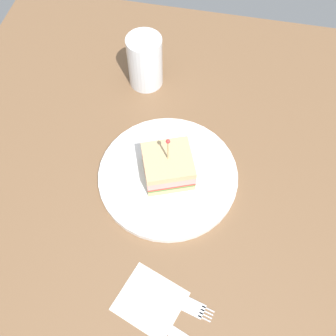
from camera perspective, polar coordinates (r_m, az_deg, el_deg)
ground_plane at (r=71.12cm, az=0.00°, el=-1.71°), size 90.48×90.48×2.00cm
plate at (r=69.73cm, az=0.00°, el=-1.08°), size 24.34×24.34×1.17cm
sandwich_half_center at (r=67.00cm, az=-0.05°, el=0.24°), size 10.06×10.28×10.33cm
drink_glass at (r=80.36cm, az=-3.28°, el=14.63°), size 6.78×6.78×10.83cm
napkin at (r=62.65cm, az=-2.58°, el=-18.48°), size 10.89×11.46×0.15cm
fork at (r=62.51cm, az=1.85°, el=-18.51°), size 4.43×13.33×0.35cm
knife at (r=61.86cm, az=-0.68°, el=-21.62°), size 5.03×11.71×0.35cm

